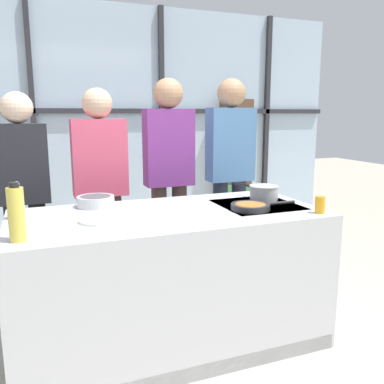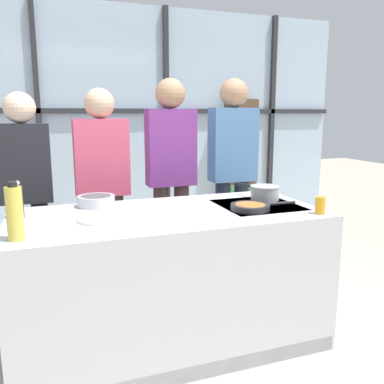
% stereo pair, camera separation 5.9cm
% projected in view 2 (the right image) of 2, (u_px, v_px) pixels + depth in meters
% --- Properties ---
extents(ground_plane, '(18.00, 18.00, 0.00)m').
position_uv_depth(ground_plane, '(171.00, 340.00, 2.74)').
color(ground_plane, '#BCB29E').
extents(back_window_wall, '(6.40, 0.10, 2.80)m').
position_uv_depth(back_window_wall, '(106.00, 122.00, 4.99)').
color(back_window_wall, silver).
rests_on(back_window_wall, ground_plane).
extents(bookshelf, '(0.43, 0.19, 1.70)m').
position_uv_depth(bookshelf, '(241.00, 163.00, 5.50)').
color(bookshelf, brown).
rests_on(bookshelf, ground_plane).
extents(demo_island, '(1.95, 0.92, 0.89)m').
position_uv_depth(demo_island, '(170.00, 278.00, 2.66)').
color(demo_island, silver).
rests_on(demo_island, ground_plane).
extents(spectator_far_left, '(0.39, 0.23, 1.67)m').
position_uv_depth(spectator_far_left, '(25.00, 185.00, 3.12)').
color(spectator_far_left, black).
rests_on(spectator_far_left, ground_plane).
extents(spectator_center_left, '(0.43, 0.24, 1.71)m').
position_uv_depth(spectator_center_left, '(102.00, 180.00, 3.31)').
color(spectator_center_left, '#47382D').
rests_on(spectator_center_left, ground_plane).
extents(spectator_center_right, '(0.41, 0.25, 1.80)m').
position_uv_depth(spectator_center_right, '(171.00, 168.00, 3.49)').
color(spectator_center_right, '#47382D').
rests_on(spectator_center_right, ground_plane).
extents(spectator_far_right, '(0.42, 0.25, 1.81)m').
position_uv_depth(spectator_far_right, '(233.00, 165.00, 3.68)').
color(spectator_far_right, '#232838').
rests_on(spectator_far_right, ground_plane).
extents(frying_pan, '(0.46, 0.26, 0.04)m').
position_uv_depth(frying_pan, '(251.00, 207.00, 2.63)').
color(frying_pan, '#232326').
rests_on(frying_pan, demo_island).
extents(saucepan, '(0.22, 0.37, 0.10)m').
position_uv_depth(saucepan, '(265.00, 192.00, 2.93)').
color(saucepan, silver).
rests_on(saucepan, demo_island).
extents(white_plate, '(0.27, 0.27, 0.01)m').
position_uv_depth(white_plate, '(101.00, 219.00, 2.37)').
color(white_plate, white).
rests_on(white_plate, demo_island).
extents(mixing_bowl, '(0.25, 0.25, 0.07)m').
position_uv_depth(mixing_bowl, '(96.00, 200.00, 2.74)').
color(mixing_bowl, silver).
rests_on(mixing_bowl, demo_island).
extents(oil_bottle, '(0.08, 0.08, 0.29)m').
position_uv_depth(oil_bottle, '(15.00, 213.00, 1.98)').
color(oil_bottle, '#E0CC4C').
rests_on(oil_bottle, demo_island).
extents(pepper_grinder, '(0.06, 0.06, 0.23)m').
position_uv_depth(pepper_grinder, '(18.00, 201.00, 2.41)').
color(pepper_grinder, '#332319').
rests_on(pepper_grinder, demo_island).
extents(juice_glass_near, '(0.06, 0.06, 0.11)m').
position_uv_depth(juice_glass_near, '(320.00, 205.00, 2.52)').
color(juice_glass_near, orange).
rests_on(juice_glass_near, demo_island).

